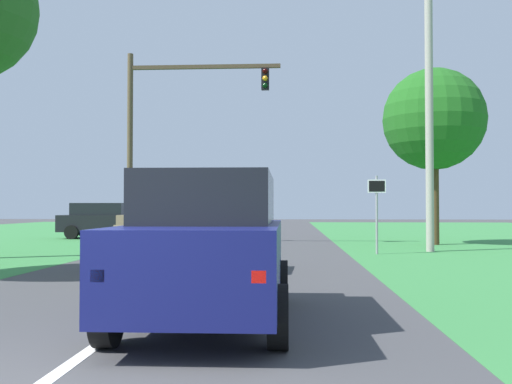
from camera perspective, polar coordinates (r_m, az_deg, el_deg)
ground_plane at (r=16.20m, az=-4.41°, el=-7.01°), size 120.00×120.00×0.00m
red_suv_near at (r=8.03m, az=-4.52°, el=-5.13°), size 2.16×4.64×2.02m
pickup_truck_lead at (r=14.20m, az=-6.36°, el=-3.96°), size 2.53×5.27×1.84m
traffic_light at (r=25.10m, az=-8.67°, el=6.91°), size 6.47×0.40×8.06m
keep_moving_sign at (r=19.91m, az=11.66°, el=-1.15°), size 0.60×0.09×2.61m
oak_tree_right at (r=25.72m, az=16.91°, el=6.74°), size 4.24×4.24×7.35m
crossing_suv_far at (r=30.41m, az=-14.62°, el=-2.64°), size 4.33×2.15×1.77m
utility_pole_right at (r=21.78m, az=16.48°, el=7.78°), size 0.28×0.28×10.09m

